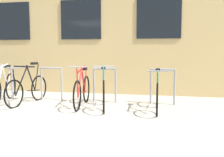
{
  "coord_description": "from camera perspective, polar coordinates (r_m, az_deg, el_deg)",
  "views": [
    {
      "loc": [
        2.59,
        -4.66,
        1.36
      ],
      "look_at": [
        1.32,
        1.6,
        0.67
      ],
      "focal_mm": 41.39,
      "sensor_mm": 36.0,
      "label": 1
    }
  ],
  "objects": [
    {
      "name": "bicycle_teal",
      "position": [
        6.17,
        -1.87,
        -2.77
      ],
      "size": [
        0.56,
        1.79,
        1.05
      ],
      "color": "black",
      "rests_on": "ground"
    },
    {
      "name": "bicycle_black",
      "position": [
        6.97,
        -18.18,
        -2.16
      ],
      "size": [
        0.44,
        1.72,
        1.07
      ],
      "color": "black",
      "rests_on": "ground"
    },
    {
      "name": "bike_rack",
      "position": [
        7.27,
        -13.21,
        -0.33
      ],
      "size": [
        6.64,
        0.05,
        0.91
      ],
      "color": "gray",
      "rests_on": "ground"
    },
    {
      "name": "storefront_building",
      "position": [
        11.2,
        -2.07,
        14.27
      ],
      "size": [
        28.0,
        5.88,
        5.87
      ],
      "color": "tan",
      "rests_on": "ground"
    },
    {
      "name": "bicycle_red",
      "position": [
        6.38,
        -6.61,
        -2.63
      ],
      "size": [
        0.44,
        1.74,
        1.03
      ],
      "color": "black",
      "rests_on": "ground"
    },
    {
      "name": "bicycle_green",
      "position": [
        5.97,
        9.99,
        -3.34
      ],
      "size": [
        0.44,
        1.7,
        0.97
      ],
      "color": "black",
      "rests_on": "ground"
    },
    {
      "name": "bicycle_white",
      "position": [
        7.44,
        -22.86,
        -1.74
      ],
      "size": [
        0.55,
        1.77,
        1.05
      ],
      "color": "black",
      "rests_on": "ground"
    },
    {
      "name": "ground_plane",
      "position": [
        5.5,
        -17.18,
        -8.4
      ],
      "size": [
        42.0,
        42.0,
        0.0
      ],
      "primitive_type": "plane",
      "color": "#B2ADA0"
    }
  ]
}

